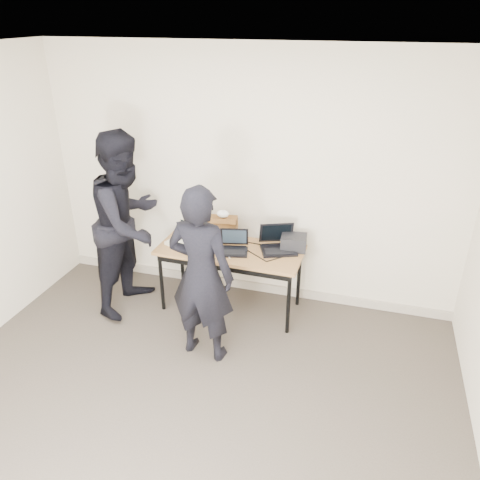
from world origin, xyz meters
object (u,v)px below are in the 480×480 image
at_px(desk, 230,254).
at_px(person_observer, 128,223).
at_px(person_typist, 201,275).
at_px(laptop_beige, 184,239).
at_px(equipment_box, 294,242).
at_px(leather_satchel, 220,227).
at_px(laptop_right, 278,244).
at_px(laptop_center, 234,246).

height_order(desk, person_observer, person_observer).
bearing_deg(desk, person_typist, -90.26).
bearing_deg(person_typist, person_observer, -24.22).
height_order(laptop_beige, equipment_box, laptop_beige).
height_order(laptop_beige, person_typist, person_typist).
height_order(leather_satchel, person_typist, person_typist).
height_order(desk, laptop_right, laptop_right).
height_order(equipment_box, person_observer, person_observer).
distance_m(leather_satchel, person_observer, 0.97).
bearing_deg(desk, laptop_beige, -177.57).
bearing_deg(person_observer, equipment_box, -70.10).
distance_m(laptop_center, person_typist, 0.77).
relative_size(desk, person_typist, 0.90).
distance_m(laptop_right, person_observer, 1.56).
bearing_deg(person_observer, person_typist, -113.11).
relative_size(laptop_center, person_typist, 0.20).
height_order(desk, equipment_box, equipment_box).
distance_m(desk, person_observer, 1.10).
height_order(laptop_beige, laptop_right, laptop_right).
relative_size(leather_satchel, person_observer, 0.20).
distance_m(leather_satchel, person_typist, 1.02).
bearing_deg(laptop_center, person_typist, -108.03).
xyz_separation_m(equipment_box, person_observer, (-1.67, -0.38, 0.17)).
bearing_deg(person_typist, desk, -85.63).
relative_size(desk, person_observer, 0.78).
relative_size(laptop_center, laptop_right, 0.75).
distance_m(leather_satchel, equipment_box, 0.81).
distance_m(laptop_center, equipment_box, 0.62).
bearing_deg(laptop_center, laptop_beige, 165.94).
relative_size(desk, laptop_right, 3.33).
distance_m(equipment_box, person_typist, 1.17).
bearing_deg(person_observer, desk, -72.63).
bearing_deg(person_typist, laptop_center, -89.30).
height_order(laptop_center, equipment_box, laptop_center).
distance_m(desk, laptop_beige, 0.52).
relative_size(laptop_right, leather_satchel, 1.19).
bearing_deg(laptop_right, equipment_box, -3.24).
relative_size(laptop_center, equipment_box, 1.32).
bearing_deg(laptop_right, laptop_center, 178.20).
xyz_separation_m(laptop_right, leather_satchel, (-0.65, 0.09, 0.07)).
bearing_deg(leather_satchel, laptop_right, -16.76).
bearing_deg(person_typist, laptop_beige, -51.96).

